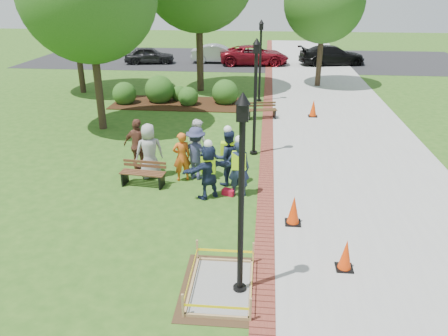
# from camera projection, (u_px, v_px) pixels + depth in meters

# --- Properties ---
(ground) EXTENTS (100.00, 100.00, 0.00)m
(ground) POSITION_uv_depth(u_px,v_px,m) (202.00, 217.00, 12.09)
(ground) COLOR #285116
(ground) RESTS_ON ground
(sidewalk) EXTENTS (6.00, 60.00, 0.02)m
(sidewalk) POSITION_uv_depth(u_px,v_px,m) (336.00, 119.00, 20.78)
(sidewalk) COLOR #9E9E99
(sidewalk) RESTS_ON ground
(brick_edging) EXTENTS (0.50, 60.00, 0.03)m
(brick_edging) POSITION_uv_depth(u_px,v_px,m) (268.00, 117.00, 21.08)
(brick_edging) COLOR maroon
(brick_edging) RESTS_ON ground
(mulch_bed) EXTENTS (7.00, 3.00, 0.05)m
(mulch_bed) POSITION_uv_depth(u_px,v_px,m) (179.00, 103.00, 23.34)
(mulch_bed) COLOR #381E0F
(mulch_bed) RESTS_ON ground
(parking_lot) EXTENTS (36.00, 12.00, 0.01)m
(parking_lot) POSITION_uv_depth(u_px,v_px,m) (248.00, 59.00, 36.79)
(parking_lot) COLOR black
(parking_lot) RESTS_ON ground
(wet_concrete_pad) EXTENTS (1.72, 2.32, 0.55)m
(wet_concrete_pad) POSITION_uv_depth(u_px,v_px,m) (221.00, 279.00, 9.22)
(wet_concrete_pad) COLOR #47331E
(wet_concrete_pad) RESTS_ON ground
(bench_near) EXTENTS (1.47, 0.62, 0.77)m
(bench_near) POSITION_uv_depth(u_px,v_px,m) (143.00, 178.00, 13.90)
(bench_near) COLOR brown
(bench_near) RESTS_ON ground
(bench_far) EXTENTS (1.48, 0.75, 0.76)m
(bench_far) POSITION_uv_depth(u_px,v_px,m) (262.00, 114.00, 20.72)
(bench_far) COLOR #50301B
(bench_far) RESTS_ON ground
(cone_front) EXTENTS (0.39, 0.39, 0.76)m
(cone_front) POSITION_uv_depth(u_px,v_px,m) (346.00, 255.00, 9.77)
(cone_front) COLOR black
(cone_front) RESTS_ON ground
(cone_back) EXTENTS (0.42, 0.42, 0.83)m
(cone_back) POSITION_uv_depth(u_px,v_px,m) (294.00, 211.00, 11.61)
(cone_back) COLOR black
(cone_back) RESTS_ON ground
(cone_far) EXTENTS (0.43, 0.43, 0.84)m
(cone_far) POSITION_uv_depth(u_px,v_px,m) (313.00, 109.00, 20.94)
(cone_far) COLOR black
(cone_far) RESTS_ON ground
(toolbox) EXTENTS (0.43, 0.33, 0.19)m
(toolbox) POSITION_uv_depth(u_px,v_px,m) (229.00, 192.00, 13.33)
(toolbox) COLOR #B80E29
(toolbox) RESTS_ON ground
(lamp_near) EXTENTS (0.28, 0.28, 4.26)m
(lamp_near) POSITION_uv_depth(u_px,v_px,m) (241.00, 184.00, 8.26)
(lamp_near) COLOR black
(lamp_near) RESTS_ON ground
(lamp_mid) EXTENTS (0.28, 0.28, 4.26)m
(lamp_mid) POSITION_uv_depth(u_px,v_px,m) (255.00, 89.00, 15.58)
(lamp_mid) COLOR black
(lamp_mid) RESTS_ON ground
(lamp_far) EXTENTS (0.28, 0.28, 4.26)m
(lamp_far) POSITION_uv_depth(u_px,v_px,m) (260.00, 55.00, 22.90)
(lamp_far) COLOR black
(lamp_far) RESTS_ON ground
(tree_right) EXTENTS (4.72, 4.72, 7.29)m
(tree_right) POSITION_uv_depth(u_px,v_px,m) (324.00, 2.00, 25.46)
(tree_right) COLOR #3D2D1E
(tree_right) RESTS_ON ground
(shrub_a) EXTENTS (1.25, 1.25, 1.25)m
(shrub_a) POSITION_uv_depth(u_px,v_px,m) (125.00, 104.00, 23.37)
(shrub_a) COLOR #224E16
(shrub_a) RESTS_ON ground
(shrub_b) EXTENTS (1.55, 1.55, 1.55)m
(shrub_b) POSITION_uv_depth(u_px,v_px,m) (160.00, 102.00, 23.71)
(shrub_b) COLOR #224E16
(shrub_b) RESTS_ON ground
(shrub_c) EXTENTS (1.06, 1.06, 1.06)m
(shrub_c) POSITION_uv_depth(u_px,v_px,m) (188.00, 105.00, 23.07)
(shrub_c) COLOR #224E16
(shrub_c) RESTS_ON ground
(shrub_d) EXTENTS (1.40, 1.40, 1.40)m
(shrub_d) POSITION_uv_depth(u_px,v_px,m) (225.00, 104.00, 23.38)
(shrub_d) COLOR #224E16
(shrub_d) RESTS_ON ground
(shrub_e) EXTENTS (0.87, 0.87, 0.87)m
(shrub_e) POSITION_uv_depth(u_px,v_px,m) (179.00, 100.00, 24.02)
(shrub_e) COLOR #224E16
(shrub_e) RESTS_ON ground
(casual_person_a) EXTENTS (0.69, 0.57, 1.84)m
(casual_person_a) POSITION_uv_depth(u_px,v_px,m) (149.00, 151.00, 14.24)
(casual_person_a) COLOR #9A9A9A
(casual_person_a) RESTS_ON ground
(casual_person_b) EXTENTS (0.61, 0.52, 1.63)m
(casual_person_b) POSITION_uv_depth(u_px,v_px,m) (182.00, 157.00, 14.07)
(casual_person_b) COLOR #D85A19
(casual_person_b) RESTS_ON ground
(casual_person_c) EXTENTS (0.64, 0.64, 1.73)m
(casual_person_c) POSITION_uv_depth(u_px,v_px,m) (197.00, 143.00, 15.08)
(casual_person_c) COLOR white
(casual_person_c) RESTS_ON ground
(casual_person_d) EXTENTS (0.67, 0.51, 1.87)m
(casual_person_d) POSITION_uv_depth(u_px,v_px,m) (139.00, 146.00, 14.65)
(casual_person_d) COLOR brown
(casual_person_d) RESTS_ON ground
(casual_person_e) EXTENTS (0.65, 0.52, 1.76)m
(casual_person_e) POSITION_uv_depth(u_px,v_px,m) (196.00, 153.00, 14.17)
(casual_person_e) COLOR #303355
(casual_person_e) RESTS_ON ground
(hivis_worker_a) EXTENTS (0.64, 0.60, 1.84)m
(hivis_worker_a) POSITION_uv_depth(u_px,v_px,m) (208.00, 169.00, 12.88)
(hivis_worker_a) COLOR #18273F
(hivis_worker_a) RESTS_ON ground
(hivis_worker_b) EXTENTS (0.61, 0.43, 1.93)m
(hivis_worker_b) POSITION_uv_depth(u_px,v_px,m) (239.00, 166.00, 12.98)
(hivis_worker_b) COLOR #1B2747
(hivis_worker_b) RESTS_ON ground
(hivis_worker_c) EXTENTS (0.68, 0.56, 1.97)m
(hivis_worker_c) POSITION_uv_depth(u_px,v_px,m) (228.00, 156.00, 13.71)
(hivis_worker_c) COLOR #161A3B
(hivis_worker_c) RESTS_ON ground
(parked_car_a) EXTENTS (2.68, 4.68, 1.44)m
(parked_car_a) POSITION_uv_depth(u_px,v_px,m) (150.00, 64.00, 34.83)
(parked_car_a) COLOR black
(parked_car_a) RESTS_ON ground
(parked_car_b) EXTENTS (2.25, 4.82, 1.54)m
(parked_car_b) POSITION_uv_depth(u_px,v_px,m) (218.00, 63.00, 35.16)
(parked_car_b) COLOR #A5A5AA
(parked_car_b) RESTS_ON ground
(parked_car_c) EXTENTS (2.53, 5.09, 1.61)m
(parked_car_c) POSITION_uv_depth(u_px,v_px,m) (254.00, 65.00, 34.32)
(parked_car_c) COLOR maroon
(parked_car_c) RESTS_ON ground
(parked_car_d) EXTENTS (3.16, 5.30, 1.62)m
(parked_car_d) POSITION_uv_depth(u_px,v_px,m) (331.00, 65.00, 34.29)
(parked_car_d) COLOR black
(parked_car_d) RESTS_ON ground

